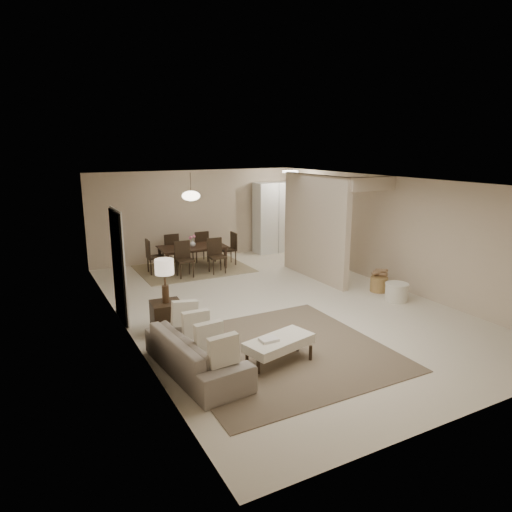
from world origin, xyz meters
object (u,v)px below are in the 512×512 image
ottoman_bench (279,343)px  round_pouf (397,292)px  pantry_cabinet (274,218)px  side_table (167,317)px  sofa (196,353)px  dining_table (193,258)px  wicker_basket (379,284)px

ottoman_bench → round_pouf: bearing=5.3°
pantry_cabinet → round_pouf: (-0.02, -5.15, -0.86)m
pantry_cabinet → side_table: bearing=-136.4°
sofa → side_table: bearing=-7.6°
pantry_cabinet → dining_table: (-2.89, -0.77, -0.75)m
ottoman_bench → dining_table: 5.68m
ottoman_bench → side_table: size_ratio=2.10×
dining_table → wicker_basket: bearing=-49.3°
ottoman_bench → round_pouf: size_ratio=2.40×
wicker_basket → dining_table: (-2.99, 3.73, 0.14)m
side_table → sofa: bearing=-91.8°
round_pouf → pantry_cabinet: bearing=89.7°
ottoman_bench → dining_table: (0.72, 5.63, -0.00)m
pantry_cabinet → side_table: 6.61m
round_pouf → wicker_basket: (0.12, 0.66, -0.02)m
wicker_basket → sofa: bearing=-161.9°
round_pouf → dining_table: (-2.86, 4.38, 0.11)m
ottoman_bench → wicker_basket: ottoman_bench is taller
dining_table → ottoman_bench: bearing=-95.3°
side_table → round_pouf: size_ratio=1.15×
side_table → dining_table: (1.86, 3.76, 0.03)m
dining_table → pantry_cabinet: bearing=16.9°
pantry_cabinet → sofa: size_ratio=1.05×
pantry_cabinet → side_table: (-4.75, -4.53, -0.77)m
pantry_cabinet → ottoman_bench: 7.38m
pantry_cabinet → sofa: 7.80m
pantry_cabinet → ottoman_bench: pantry_cabinet is taller
ottoman_bench → wicker_basket: size_ratio=3.02×
sofa → side_table: sofa is taller
round_pouf → dining_table: 5.24m
side_table → wicker_basket: 4.85m
ottoman_bench → dining_table: bearing=68.8°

